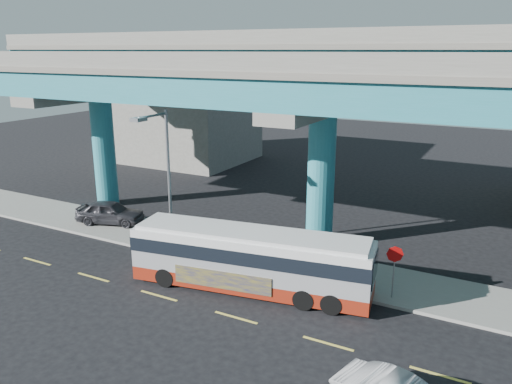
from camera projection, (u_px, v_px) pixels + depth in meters
The scene contains 9 objects.
ground at pixel (240, 314), 20.75m from camera, with size 120.00×120.00×0.00m, color black.
sidewalk at pixel (293, 264), 25.39m from camera, with size 70.00×4.00×0.15m, color gray.
lane_markings at pixel (236, 317), 20.50m from camera, with size 58.00×0.12×0.01m.
viaduct at pixel (325, 79), 25.96m from camera, with size 52.00×12.40×11.70m.
building_concrete at pixel (185, 114), 48.93m from camera, with size 12.00×10.00×9.00m, color gray.
transit_bus at pixel (251, 258), 22.53m from camera, with size 11.25×4.10×2.83m.
parked_car at pixel (110, 212), 31.04m from camera, with size 4.48×2.91×1.42m, color #333338.
street_lamp at pixel (161, 163), 25.22m from camera, with size 0.50×2.48×7.58m.
stop_sign at pixel (394, 261), 21.38m from camera, with size 0.68×0.30×2.41m.
Camera 1 is at (9.35, -16.03, 10.62)m, focal length 35.00 mm.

